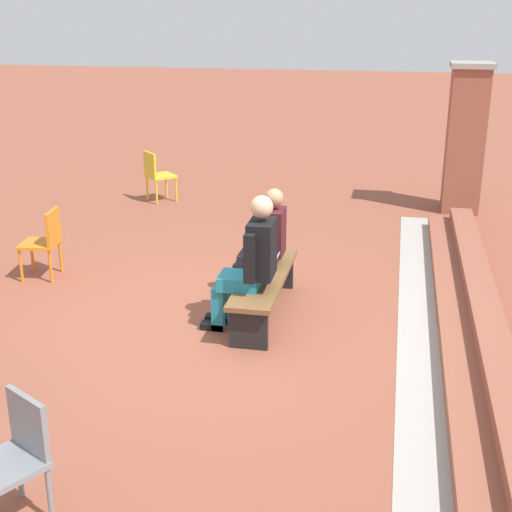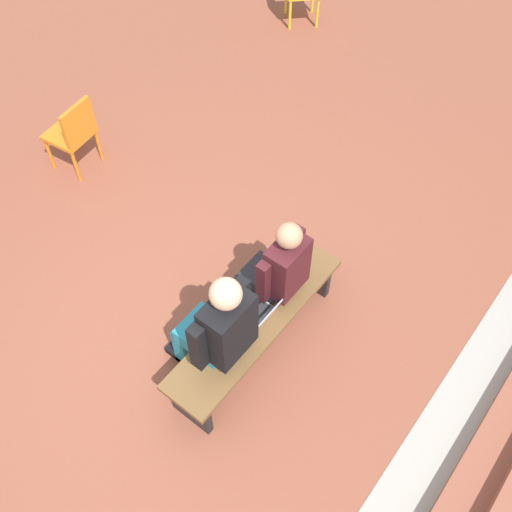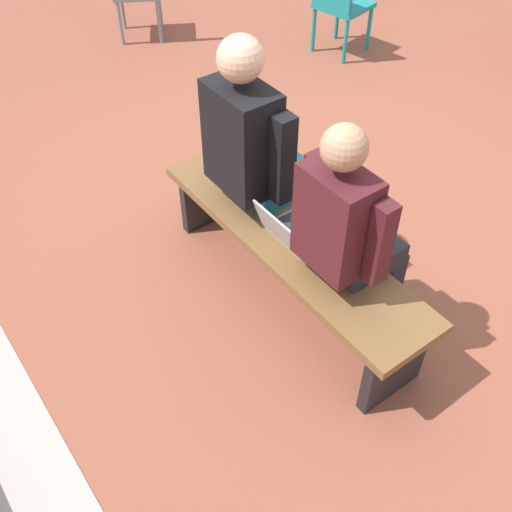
% 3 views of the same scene
% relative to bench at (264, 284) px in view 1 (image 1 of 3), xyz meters
% --- Properties ---
extents(ground_plane, '(60.00, 60.00, 0.00)m').
position_rel_bench_xyz_m(ground_plane, '(0.34, -0.34, -0.35)').
color(ground_plane, brown).
extents(concrete_strip, '(8.09, 0.40, 0.01)m').
position_rel_bench_xyz_m(concrete_strip, '(-0.00, 1.60, -0.35)').
color(concrete_strip, '#A8A399').
rests_on(concrete_strip, ground).
extents(brick_steps, '(7.29, 0.60, 0.30)m').
position_rel_bench_xyz_m(brick_steps, '(-0.00, 2.15, -0.23)').
color(brick_steps, '#93513D').
rests_on(brick_steps, ground).
extents(brick_pillar_left_of_steps, '(0.64, 0.64, 2.30)m').
position_rel_bench_xyz_m(brick_pillar_left_of_steps, '(-4.61, 2.30, 0.81)').
color(brick_pillar_left_of_steps, '#93513D').
rests_on(brick_pillar_left_of_steps, ground).
extents(bench, '(1.80, 0.44, 0.45)m').
position_rel_bench_xyz_m(bench, '(0.00, 0.00, 0.00)').
color(bench, brown).
rests_on(bench, ground).
extents(person_student, '(0.51, 0.65, 1.30)m').
position_rel_bench_xyz_m(person_student, '(-0.34, -0.06, 0.34)').
color(person_student, '#232328').
rests_on(person_student, ground).
extents(person_adult, '(0.58, 0.73, 1.40)m').
position_rel_bench_xyz_m(person_adult, '(0.37, -0.07, 0.39)').
color(person_adult, teal).
rests_on(person_adult, ground).
extents(laptop, '(0.32, 0.29, 0.21)m').
position_rel_bench_xyz_m(laptop, '(-0.02, 0.01, 0.15)').
color(laptop, '#9EA0A5').
rests_on(laptop, bench).
extents(plastic_chair_mid_courtyard, '(0.57, 0.57, 0.84)m').
position_rel_bench_xyz_m(plastic_chair_mid_courtyard, '(3.42, -0.94, 0.13)').
color(plastic_chair_mid_courtyard, gray).
rests_on(plastic_chair_mid_courtyard, ground).
extents(plastic_chair_by_pillar, '(0.47, 0.47, 0.84)m').
position_rel_bench_xyz_m(plastic_chair_by_pillar, '(-0.58, -2.77, 0.13)').
color(plastic_chair_by_pillar, orange).
rests_on(plastic_chair_by_pillar, ground).
extents(plastic_chair_near_bench_right, '(0.59, 0.59, 0.84)m').
position_rel_bench_xyz_m(plastic_chair_near_bench_right, '(-4.20, -2.62, 0.13)').
color(plastic_chair_near_bench_right, gold).
rests_on(plastic_chair_near_bench_right, ground).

